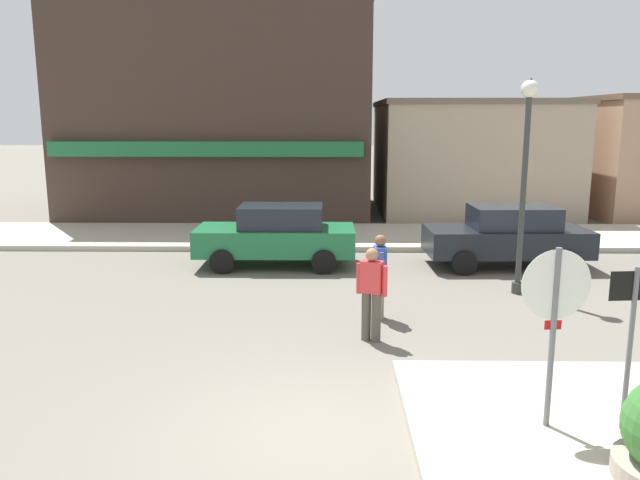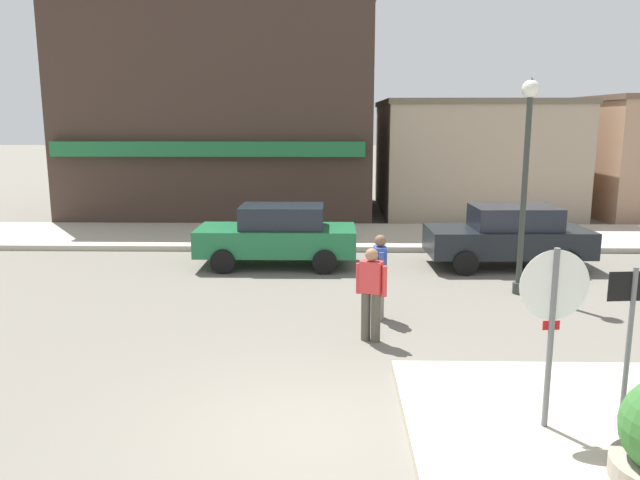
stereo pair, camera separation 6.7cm
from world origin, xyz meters
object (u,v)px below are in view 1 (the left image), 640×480
Objects in this scene: parked_car_second at (508,235)px; parked_car_nearest at (277,235)px; one_way_sign at (631,333)px; stop_sign at (554,314)px; lamp_post at (526,156)px; pedestrian_crossing_far at (372,291)px; pedestrian_crossing_near at (380,274)px.

parked_car_nearest is at bearing 179.87° from parked_car_second.
stop_sign is at bearing 175.17° from one_way_sign.
lamp_post is 2.82× the size of pedestrian_crossing_far.
lamp_post is 1.13× the size of parked_car_nearest.
pedestrian_crossing_far is at bearing -124.88° from parked_car_second.
stop_sign is 3.78m from pedestrian_crossing_far.
one_way_sign is at bearing -95.67° from lamp_post.
one_way_sign is at bearing -60.95° from pedestrian_crossing_near.
stop_sign is 1.43× the size of pedestrian_crossing_near.
stop_sign reaches higher than one_way_sign.
parked_car_nearest is (-5.41, 2.46, -2.15)m from lamp_post.
pedestrian_crossing_far is at bearing -69.32° from parked_car_nearest.
pedestrian_crossing_near is at bearing 79.14° from pedestrian_crossing_far.
one_way_sign is 9.98m from parked_car_nearest.
stop_sign reaches higher than pedestrian_crossing_near.
one_way_sign reaches higher than pedestrian_crossing_far.
stop_sign is 1.10× the size of one_way_sign.
pedestrian_crossing_far is (-3.35, -2.98, -2.09)m from lamp_post.
parked_car_second is (1.92, 8.66, -0.71)m from stop_sign.
pedestrian_crossing_far is at bearing 129.61° from one_way_sign.
one_way_sign is 0.52× the size of parked_car_nearest.
parked_car_second is 6.62m from pedestrian_crossing_far.
pedestrian_crossing_near is at bearing 110.32° from stop_sign.
lamp_post is at bearing 76.57° from stop_sign.
lamp_post is (0.62, 6.28, 1.63)m from one_way_sign.
lamp_post is at bearing 29.72° from pedestrian_crossing_near.
parked_car_second is at bearing 77.52° from stop_sign.
parked_car_nearest is 5.82m from pedestrian_crossing_far.
stop_sign is at bearing -69.68° from pedestrian_crossing_near.
one_way_sign reaches higher than parked_car_second.
pedestrian_crossing_near is (2.29, -4.24, 0.06)m from parked_car_nearest.
pedestrian_crossing_far is (-0.23, -1.20, 0.00)m from pedestrian_crossing_near.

